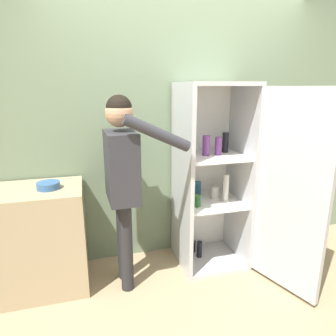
% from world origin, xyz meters
% --- Properties ---
extents(ground_plane, '(12.00, 12.00, 0.00)m').
position_xyz_m(ground_plane, '(0.00, 0.00, 0.00)').
color(ground_plane, tan).
extents(wall_back, '(7.00, 0.06, 2.55)m').
position_xyz_m(wall_back, '(0.00, 0.98, 1.27)').
color(wall_back, gray).
rests_on(wall_back, ground_plane).
extents(refrigerator, '(0.87, 1.17, 1.72)m').
position_xyz_m(refrigerator, '(0.32, 0.56, 0.86)').
color(refrigerator, '#B7BABC').
rests_on(refrigerator, ground_plane).
extents(person, '(0.63, 0.55, 1.63)m').
position_xyz_m(person, '(-0.62, 0.50, 1.04)').
color(person, '#262628').
rests_on(person, ground_plane).
extents(counter, '(0.70, 0.56, 0.89)m').
position_xyz_m(counter, '(-1.30, 0.65, 0.45)').
color(counter, tan).
rests_on(counter, ground_plane).
extents(bowl, '(0.18, 0.18, 0.05)m').
position_xyz_m(bowl, '(-1.21, 0.62, 0.92)').
color(bowl, '#335B8E').
rests_on(bowl, counter).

